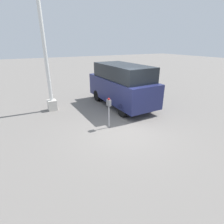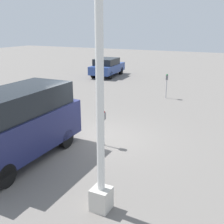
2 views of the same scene
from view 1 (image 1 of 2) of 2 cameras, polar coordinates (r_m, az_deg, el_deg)
ground_plane at (r=7.51m, az=4.13°, el=-5.16°), size 80.00×80.00×0.00m
parking_meter_near at (r=7.13m, az=-1.04°, el=1.97°), size 0.21×0.14×1.32m
lamp_post at (r=9.50m, az=-20.08°, el=10.88°), size 0.44×0.44×5.35m
parked_van at (r=9.78m, az=3.19°, el=8.97°), size 4.67×1.95×2.31m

